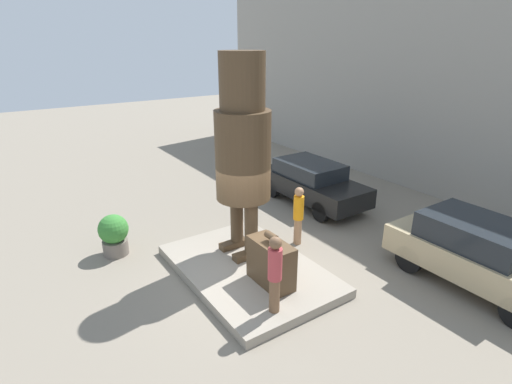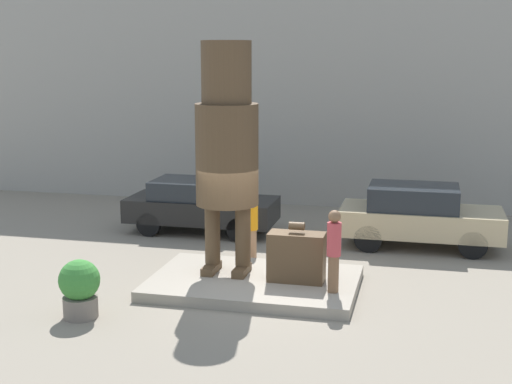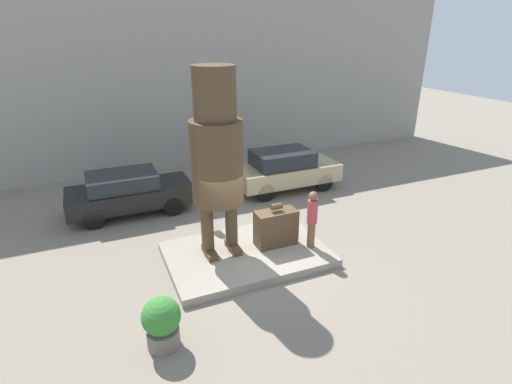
% 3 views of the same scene
% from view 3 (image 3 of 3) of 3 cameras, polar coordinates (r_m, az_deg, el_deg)
% --- Properties ---
extents(ground_plane, '(60.00, 60.00, 0.00)m').
position_cam_3_polar(ground_plane, '(11.27, -1.33, -9.36)').
color(ground_plane, gray).
extents(pedestal, '(4.34, 2.90, 0.22)m').
position_cam_3_polar(pedestal, '(11.21, -1.33, -8.88)').
color(pedestal, gray).
rests_on(pedestal, ground_plane).
extents(building_backdrop, '(28.00, 0.60, 7.97)m').
position_cam_3_polar(building_backdrop, '(18.02, -12.35, 15.79)').
color(building_backdrop, gray).
rests_on(building_backdrop, ground_plane).
extents(statue_figure, '(1.33, 1.33, 4.93)m').
position_cam_3_polar(statue_figure, '(10.04, -5.66, 5.95)').
color(statue_figure, '#4C3823').
rests_on(statue_figure, pedestal).
extents(giant_suitcase, '(1.17, 0.55, 1.26)m').
position_cam_3_polar(giant_suitcase, '(11.24, 2.86, -5.09)').
color(giant_suitcase, '#4C3823').
rests_on(giant_suitcase, pedestal).
extents(tourist, '(0.28, 0.28, 1.67)m').
position_cam_3_polar(tourist, '(11.03, 8.01, -3.59)').
color(tourist, brown).
rests_on(tourist, pedestal).
extents(parked_car_black, '(4.08, 1.72, 1.46)m').
position_cam_3_polar(parked_car_black, '(14.19, -17.78, 0.03)').
color(parked_car_black, black).
rests_on(parked_car_black, ground_plane).
extents(parked_car_tan, '(4.04, 1.75, 1.59)m').
position_cam_3_polar(parked_car_tan, '(15.57, 4.21, 3.31)').
color(parked_car_tan, tan).
rests_on(parked_car_tan, ground_plane).
extents(planter_pot, '(0.78, 0.78, 1.12)m').
position_cam_3_polar(planter_pot, '(8.45, -13.32, -17.61)').
color(planter_pot, '#70665B').
rests_on(planter_pot, ground_plane).
extents(worker_hivis, '(0.28, 0.28, 1.68)m').
position_cam_3_polar(worker_hivis, '(12.36, -7.15, -1.69)').
color(worker_hivis, '#A87A56').
rests_on(worker_hivis, ground_plane).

